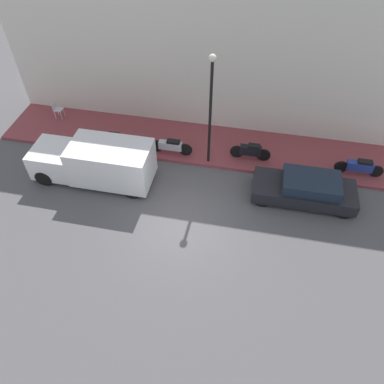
% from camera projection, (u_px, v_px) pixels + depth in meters
% --- Properties ---
extents(ground_plane, '(60.00, 60.00, 0.00)m').
position_uv_depth(ground_plane, '(181.00, 223.00, 14.76)').
color(ground_plane, '#514F51').
extents(sidewalk, '(2.98, 19.58, 0.14)m').
position_uv_depth(sidewalk, '(203.00, 144.00, 18.02)').
color(sidewalk, brown).
rests_on(sidewalk, ground_plane).
extents(building_facade, '(0.30, 19.58, 6.84)m').
position_uv_depth(building_facade, '(211.00, 63.00, 16.69)').
color(building_facade, silver).
rests_on(building_facade, ground_plane).
extents(parked_car, '(1.67, 4.16, 1.19)m').
position_uv_depth(parked_car, '(306.00, 189.00, 15.25)').
color(parked_car, black).
rests_on(parked_car, ground_plane).
extents(delivery_van, '(1.87, 5.17, 1.88)m').
position_uv_depth(delivery_van, '(94.00, 161.00, 15.83)').
color(delivery_van, white).
rests_on(delivery_van, ground_plane).
extents(motorcycle_black, '(0.30, 1.82, 0.81)m').
position_uv_depth(motorcycle_black, '(251.00, 151.00, 16.89)').
color(motorcycle_black, black).
rests_on(motorcycle_black, sidewalk).
extents(scooter_silver, '(0.30, 2.02, 0.75)m').
position_uv_depth(scooter_silver, '(171.00, 146.00, 17.17)').
color(scooter_silver, '#B7B7BF').
rests_on(scooter_silver, sidewalk).
extents(motorcycle_blue, '(0.30, 2.05, 0.78)m').
position_uv_depth(motorcycle_blue, '(360.00, 167.00, 16.19)').
color(motorcycle_blue, navy).
rests_on(motorcycle_blue, sidewalk).
extents(motorcycle_red, '(0.30, 2.02, 0.78)m').
position_uv_depth(motorcycle_red, '(112.00, 139.00, 17.48)').
color(motorcycle_red, '#B21E1E').
rests_on(motorcycle_red, sidewalk).
extents(streetlamp, '(0.29, 0.29, 5.11)m').
position_uv_depth(streetlamp, '(211.00, 102.00, 14.85)').
color(streetlamp, black).
rests_on(streetlamp, sidewalk).
extents(cafe_chair, '(0.40, 0.40, 0.86)m').
position_uv_depth(cafe_chair, '(57.00, 109.00, 19.05)').
color(cafe_chair, silver).
rests_on(cafe_chair, sidewalk).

